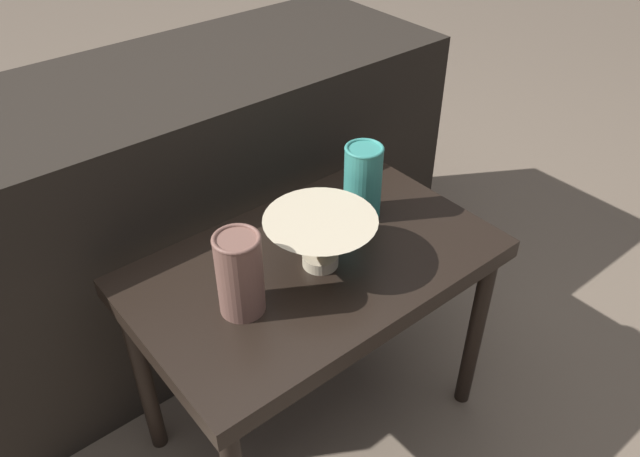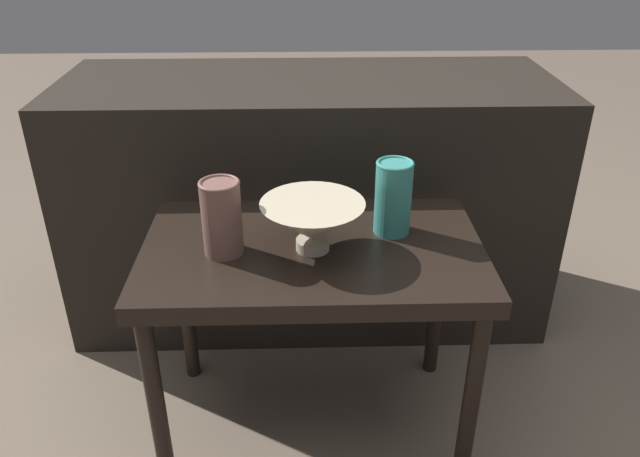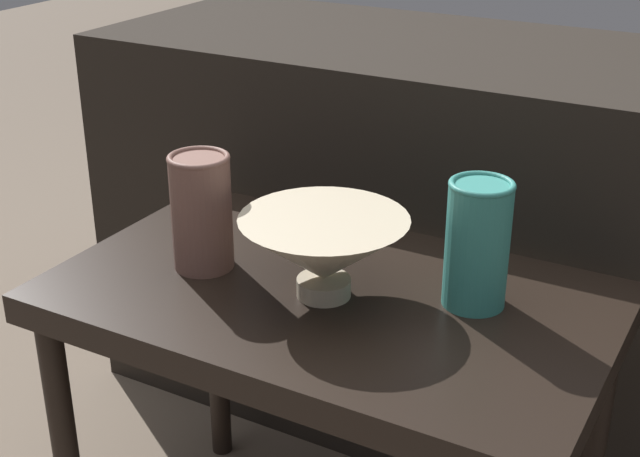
% 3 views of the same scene
% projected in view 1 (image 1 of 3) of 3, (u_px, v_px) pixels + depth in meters
% --- Properties ---
extents(ground_plane, '(8.00, 8.00, 0.00)m').
position_uv_depth(ground_plane, '(316.00, 418.00, 1.51)').
color(ground_plane, '#6B5B4C').
extents(table, '(0.71, 0.43, 0.50)m').
position_uv_depth(table, '(315.00, 283.00, 1.24)').
color(table, black).
rests_on(table, ground_plane).
extents(couch_backdrop, '(1.34, 0.50, 0.71)m').
position_uv_depth(couch_backdrop, '(188.00, 202.00, 1.62)').
color(couch_backdrop, black).
rests_on(couch_backdrop, ground_plane).
extents(bowl, '(0.21, 0.21, 0.11)m').
position_uv_depth(bowl, '(319.00, 239.00, 1.16)').
color(bowl, '#C1B293').
rests_on(bowl, table).
extents(vase_textured_left, '(0.08, 0.08, 0.16)m').
position_uv_depth(vase_textured_left, '(240.00, 273.00, 1.05)').
color(vase_textured_left, brown).
rests_on(vase_textured_left, table).
extents(vase_colorful_right, '(0.08, 0.08, 0.16)m').
position_uv_depth(vase_colorful_right, '(363.00, 181.00, 1.28)').
color(vase_colorful_right, teal).
rests_on(vase_colorful_right, table).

